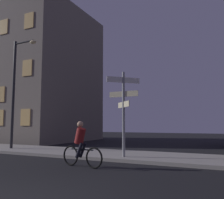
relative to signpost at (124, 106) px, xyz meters
The scene contains 5 objects.
sidewalk_kerb 2.42m from the signpost, 74.06° to the left, with size 40.00×3.21×0.14m, color #9E9991.
signpost is the anchor object (origin of this frame).
street_lamp 7.21m from the signpost, behind, with size 1.70×0.28×6.28m.
cyclist 2.75m from the signpost, 108.37° to the right, with size 1.81×0.38×1.61m.
building_left_block 15.82m from the signpost, 148.87° to the left, with size 10.81×9.21×12.03m.
Camera 1 is at (3.85, -3.17, 1.49)m, focal length 38.85 mm.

